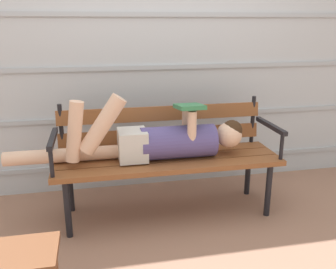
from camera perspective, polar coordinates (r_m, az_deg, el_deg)
name	(u,v)px	position (r m, az deg, el deg)	size (l,w,h in m)	color
ground_plane	(170,218)	(2.80, 0.38, -12.85)	(12.00, 12.00, 0.00)	#936B56
house_siding	(153,41)	(3.10, -2.27, 14.26)	(4.21, 0.08, 2.49)	#B2BCC6
park_bench	(166,150)	(2.74, -0.29, -2.48)	(1.63, 0.49, 0.83)	brown
reclining_person	(158,140)	(2.62, -1.56, -0.80)	(1.70, 0.26, 0.50)	#514784
footstool	(15,264)	(2.02, -22.68, -18.03)	(0.41, 0.30, 0.34)	brown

